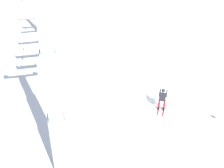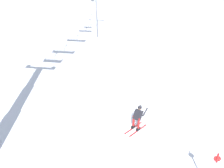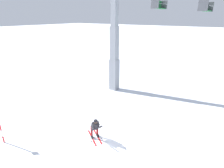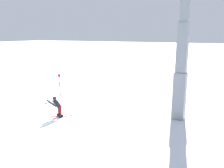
{
  "view_description": "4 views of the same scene",
  "coord_description": "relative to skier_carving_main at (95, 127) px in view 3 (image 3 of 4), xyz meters",
  "views": [
    {
      "loc": [
        -13.21,
        7.54,
        9.33
      ],
      "look_at": [
        -1.11,
        4.05,
        2.75
      ],
      "focal_mm": 38.6,
      "sensor_mm": 36.0,
      "label": 1
    },
    {
      "loc": [
        -13.09,
        -0.39,
        8.63
      ],
      "look_at": [
        0.14,
        1.89,
        2.42
      ],
      "focal_mm": 41.01,
      "sensor_mm": 36.0,
      "label": 2
    },
    {
      "loc": [
        5.45,
        -6.61,
        7.05
      ],
      "look_at": [
        -1.22,
        3.06,
        2.55
      ],
      "focal_mm": 28.77,
      "sensor_mm": 36.0,
      "label": 3
    },
    {
      "loc": [
        10.75,
        10.28,
        5.51
      ],
      "look_at": [
        -0.76,
        4.28,
        2.64
      ],
      "focal_mm": 36.91,
      "sensor_mm": 36.0,
      "label": 4
    }
  ],
  "objects": [
    {
      "name": "chairlift_seat_nearest",
      "position": [
        0.49,
        7.23,
        7.01
      ],
      "size": [
        0.61,
        1.84,
        2.17
      ],
      "color": "black"
    },
    {
      "name": "trail_marker_pole",
      "position": [
        -4.26,
        -3.35,
        0.31
      ],
      "size": [
        0.07,
        0.28,
        2.11
      ],
      "color": "red",
      "rests_on": "ground_plane"
    },
    {
      "name": "ground_plane",
      "position": [
        0.52,
        -0.27,
        -0.83
      ],
      "size": [
        260.0,
        260.0,
        0.0
      ],
      "primitive_type": "plane",
      "color": "white"
    },
    {
      "name": "skier_carving_main",
      "position": [
        0.0,
        0.0,
        0.0
      ],
      "size": [
        1.65,
        1.34,
        1.58
      ],
      "color": "red",
      "rests_on": "ground_plane"
    },
    {
      "name": "lift_tower_near",
      "position": [
        -3.5,
        7.23,
        3.25
      ],
      "size": [
        0.76,
        2.95,
        9.78
      ],
      "color": "gray",
      "rests_on": "ground_plane"
    },
    {
      "name": "chairlift_seat_second",
      "position": [
        3.72,
        7.23,
        6.79
      ],
      "size": [
        0.61,
        2.44,
        2.38
      ],
      "color": "black"
    }
  ]
}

